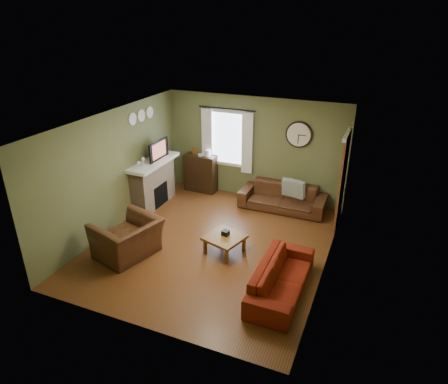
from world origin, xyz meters
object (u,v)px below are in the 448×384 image
at_px(bookshelf, 201,173).
at_px(sofa_brown, 282,197).
at_px(armchair, 127,238).
at_px(coffee_table, 225,244).
at_px(sofa_red, 281,278).

bearing_deg(bookshelf, sofa_brown, -5.57).
height_order(bookshelf, armchair, bookshelf).
relative_size(bookshelf, coffee_table, 1.45).
relative_size(sofa_brown, coffee_table, 3.00).
height_order(sofa_red, armchair, armchair).
bearing_deg(armchair, coffee_table, 131.06).
distance_m(bookshelf, coffee_table, 3.14).
xyz_separation_m(armchair, coffee_table, (1.72, 0.82, -0.19)).
bearing_deg(sofa_red, sofa_brown, 14.81).
bearing_deg(armchair, sofa_brown, 159.99).
bearing_deg(coffee_table, sofa_red, -28.92).
relative_size(bookshelf, sofa_brown, 0.48).
bearing_deg(armchair, bookshelf, -163.68).
height_order(sofa_brown, coffee_table, sofa_brown).
xyz_separation_m(sofa_brown, sofa_red, (0.82, -3.11, -0.02)).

